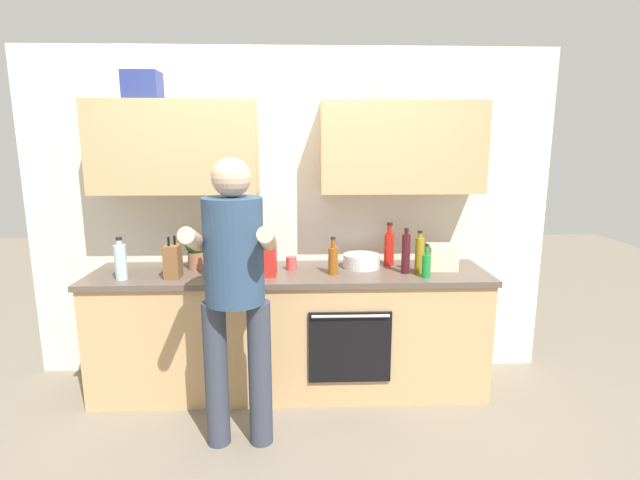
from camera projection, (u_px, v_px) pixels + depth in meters
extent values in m
plane|color=#756B5B|center=(291.00, 387.00, 3.63)|extent=(12.00, 12.00, 0.00)
cube|color=silver|center=(290.00, 216.00, 3.74)|extent=(4.00, 0.06, 2.50)
cube|color=tan|center=(174.00, 147.00, 3.42)|extent=(1.17, 0.32, 0.65)
cube|color=tan|center=(402.00, 147.00, 3.48)|extent=(1.17, 0.32, 0.65)
cylinder|color=silver|center=(395.00, 93.00, 3.40)|extent=(0.30, 0.30, 0.10)
cube|color=navy|center=(142.00, 86.00, 3.33)|extent=(0.24, 0.20, 0.19)
cube|color=tan|center=(291.00, 333.00, 3.55)|extent=(2.80, 0.60, 0.86)
cube|color=brown|center=(290.00, 274.00, 3.46)|extent=(2.84, 0.64, 0.04)
cube|color=black|center=(350.00, 347.00, 3.25)|extent=(0.56, 0.02, 0.50)
cylinder|color=silver|center=(351.00, 316.00, 3.19)|extent=(0.52, 0.02, 0.02)
cylinder|color=#383D4C|center=(216.00, 374.00, 2.87)|extent=(0.14, 0.14, 0.90)
cylinder|color=#383D4C|center=(260.00, 374.00, 2.88)|extent=(0.14, 0.14, 0.90)
cylinder|color=navy|center=(234.00, 251.00, 2.73)|extent=(0.34, 0.34, 0.61)
sphere|color=#D8AD8C|center=(231.00, 177.00, 2.65)|extent=(0.22, 0.22, 0.22)
cylinder|color=#D8AD8C|center=(193.00, 239.00, 2.58)|extent=(0.09, 0.31, 0.19)
cylinder|color=#D8AD8C|center=(267.00, 239.00, 2.60)|extent=(0.09, 0.31, 0.19)
cylinder|color=red|center=(389.00, 250.00, 3.62)|extent=(0.07, 0.07, 0.24)
cylinder|color=red|center=(390.00, 230.00, 3.59)|extent=(0.04, 0.04, 0.07)
cylinder|color=black|center=(390.00, 224.00, 3.58)|extent=(0.04, 0.04, 0.02)
cylinder|color=olive|center=(419.00, 255.00, 3.41)|extent=(0.06, 0.06, 0.25)
cylinder|color=olive|center=(420.00, 235.00, 3.38)|extent=(0.03, 0.03, 0.04)
cylinder|color=black|center=(420.00, 232.00, 3.38)|extent=(0.04, 0.04, 0.02)
cylinder|color=#8C4C14|center=(333.00, 261.00, 3.37)|extent=(0.07, 0.07, 0.19)
cylinder|color=#8C4C14|center=(333.00, 244.00, 3.35)|extent=(0.03, 0.03, 0.06)
cylinder|color=black|center=(333.00, 238.00, 3.34)|extent=(0.03, 0.03, 0.01)
cylinder|color=silver|center=(121.00, 262.00, 3.24)|extent=(0.08, 0.08, 0.24)
cylinder|color=silver|center=(119.00, 243.00, 3.21)|extent=(0.04, 0.04, 0.04)
cylinder|color=black|center=(119.00, 239.00, 3.20)|extent=(0.04, 0.04, 0.02)
cylinder|color=brown|center=(217.00, 248.00, 3.60)|extent=(0.07, 0.07, 0.28)
cylinder|color=brown|center=(216.00, 225.00, 3.57)|extent=(0.03, 0.03, 0.07)
cylinder|color=black|center=(216.00, 220.00, 3.56)|extent=(0.03, 0.03, 0.01)
cylinder|color=#471419|center=(406.00, 254.00, 3.39)|extent=(0.06, 0.06, 0.28)
cylinder|color=#471419|center=(407.00, 232.00, 3.36)|extent=(0.03, 0.03, 0.03)
cylinder|color=black|center=(407.00, 229.00, 3.35)|extent=(0.03, 0.03, 0.01)
cylinder|color=#198C33|center=(426.00, 266.00, 3.29)|extent=(0.06, 0.06, 0.16)
cylinder|color=#198C33|center=(427.00, 251.00, 3.27)|extent=(0.03, 0.03, 0.06)
cylinder|color=black|center=(427.00, 245.00, 3.26)|extent=(0.03, 0.03, 0.01)
cylinder|color=black|center=(208.00, 257.00, 3.31)|extent=(0.06, 0.06, 0.27)
cylinder|color=black|center=(207.00, 236.00, 3.28)|extent=(0.03, 0.03, 0.03)
cylinder|color=black|center=(207.00, 232.00, 3.28)|extent=(0.04, 0.04, 0.02)
cylinder|color=white|center=(235.00, 263.00, 3.48)|extent=(0.08, 0.08, 0.11)
cylinder|color=#BF4C47|center=(291.00, 263.00, 3.51)|extent=(0.08, 0.08, 0.10)
cylinder|color=silver|center=(362.00, 261.00, 3.56)|extent=(0.27, 0.27, 0.10)
cube|color=brown|center=(173.00, 261.00, 3.28)|extent=(0.10, 0.14, 0.23)
cylinder|color=black|center=(169.00, 241.00, 3.24)|extent=(0.02, 0.02, 0.06)
cylinder|color=black|center=(175.00, 240.00, 3.28)|extent=(0.02, 0.02, 0.06)
cylinder|color=#9E6647|center=(197.00, 260.00, 3.52)|extent=(0.12, 0.12, 0.13)
sphere|color=#2D6B28|center=(196.00, 244.00, 3.50)|extent=(0.16, 0.16, 0.16)
cube|color=red|center=(264.00, 260.00, 3.37)|extent=(0.17, 0.22, 0.21)
cube|color=beige|center=(442.00, 257.00, 3.52)|extent=(0.21, 0.21, 0.17)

